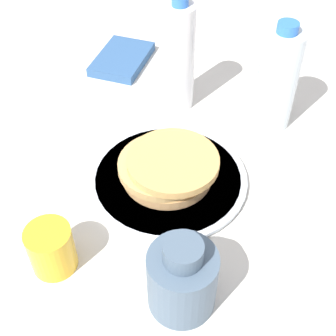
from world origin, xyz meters
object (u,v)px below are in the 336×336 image
at_px(cream_jug, 182,278).
at_px(juice_glass, 51,249).
at_px(water_bottle_mid, 179,58).
at_px(pancake_stack, 168,167).
at_px(water_bottle_near, 277,80).
at_px(plate, 168,178).

bearing_deg(cream_jug, juice_glass, -64.85).
distance_m(cream_jug, water_bottle_mid, 0.45).
xyz_separation_m(pancake_stack, water_bottle_near, (-0.25, 0.04, 0.06)).
bearing_deg(juice_glass, pancake_stack, 177.75).
bearing_deg(plate, cream_jug, 47.45).
height_order(juice_glass, water_bottle_near, water_bottle_near).
xyz_separation_m(plate, water_bottle_mid, (-0.18, -0.13, 0.10)).
relative_size(plate, juice_glass, 3.59).
height_order(pancake_stack, water_bottle_mid, water_bottle_mid).
relative_size(cream_jug, water_bottle_near, 0.61).
bearing_deg(water_bottle_near, pancake_stack, -8.66).
relative_size(juice_glass, water_bottle_mid, 0.33).
bearing_deg(plate, pancake_stack, -102.80).
height_order(plate, cream_jug, cream_jug).
bearing_deg(water_bottle_mid, juice_glass, 16.69).
relative_size(water_bottle_near, water_bottle_mid, 0.92).
bearing_deg(cream_jug, pancake_stack, -132.46).
height_order(juice_glass, cream_jug, cream_jug).
bearing_deg(water_bottle_mid, water_bottle_near, 114.76).
distance_m(plate, water_bottle_near, 0.27).
bearing_deg(water_bottle_near, water_bottle_mid, -65.24).
xyz_separation_m(plate, pancake_stack, (-0.00, -0.00, 0.03)).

